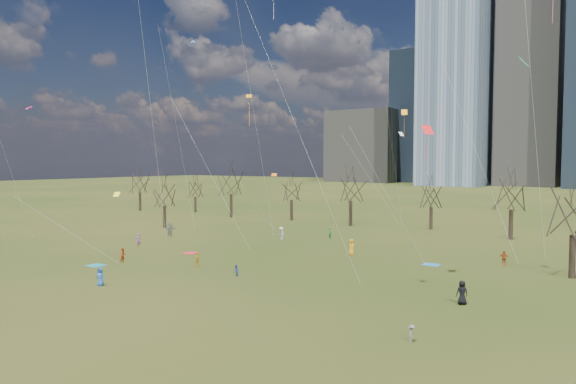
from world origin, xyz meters
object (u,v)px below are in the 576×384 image
Objects in this scene: person_2 at (123,255)px; person_0 at (100,277)px; blanket_crimson at (191,253)px; person_4 at (197,260)px; blanket_navy at (431,265)px; blanket_teal at (96,265)px.

person_0 is at bearing -131.61° from person_2.
person_0 is (4.74, -15.05, 0.74)m from blanket_crimson.
person_0 is 1.01× the size of person_4.
person_2 reaches higher than blanket_navy.
blanket_crimson is 15.80m from person_0.
blanket_navy is at bearing 34.85° from blanket_teal.
blanket_crimson is 8.27m from person_4.
person_4 reaches higher than person_2.
blanket_crimson is at bearing 3.78° from person_4.
blanket_teal is 8.99m from person_0.
blanket_crimson is at bearing 74.76° from blanket_teal.
person_2 is at bearing -147.98° from blanket_navy.
person_0 is (-19.64, -23.79, 0.74)m from blanket_navy.
person_0 is at bearing -129.54° from blanket_navy.
person_4 is at bearing -40.65° from blanket_crimson.
person_2 is (0.94, 2.51, 0.73)m from blanket_teal.
blanket_navy is at bearing 31.71° from person_0.
blanket_teal is at bearing -145.15° from blanket_navy.
blanket_navy and blanket_crimson have the same top height.
blanket_navy is 25.90m from blanket_crimson.
blanket_crimson is 7.90m from person_2.
blanket_teal is at bearing -105.24° from blanket_crimson.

